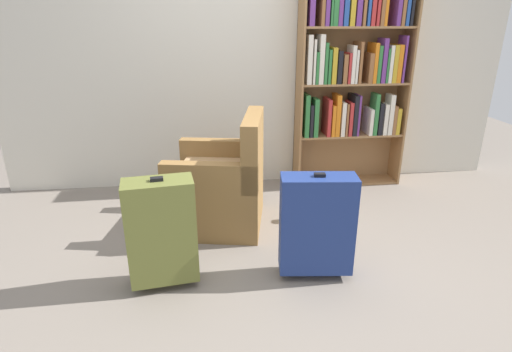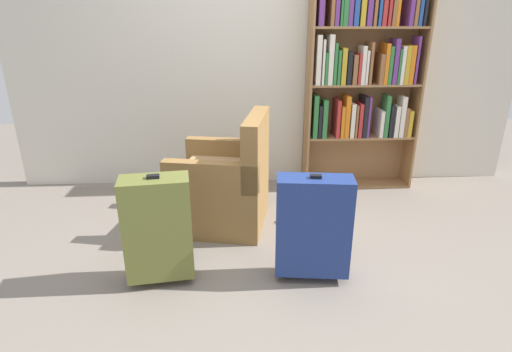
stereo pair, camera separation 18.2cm
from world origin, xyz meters
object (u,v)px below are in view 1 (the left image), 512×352
(bookshelf, at_px, (352,72))
(armchair, at_px, (222,187))
(suitcase_navy_blue, at_px, (317,224))
(suitcase_olive, at_px, (162,231))
(mug, at_px, (289,216))

(bookshelf, distance_m, armchair, 1.67)
(suitcase_navy_blue, distance_m, suitcase_olive, 0.95)
(armchair, xyz_separation_m, mug, (0.54, -0.04, -0.27))
(mug, bearing_deg, suitcase_navy_blue, -88.97)
(bookshelf, xyz_separation_m, suitcase_navy_blue, (-0.71, -1.56, -0.73))
(bookshelf, bearing_deg, suitcase_olive, -137.11)
(bookshelf, relative_size, armchair, 2.20)
(armchair, relative_size, suitcase_navy_blue, 1.27)
(armchair, distance_m, mug, 0.61)
(bookshelf, distance_m, suitcase_olive, 2.38)
(mug, relative_size, suitcase_navy_blue, 0.17)
(mug, bearing_deg, armchair, 175.95)
(bookshelf, xyz_separation_m, suitcase_olive, (-1.66, -1.54, -0.73))
(armchair, bearing_deg, suitcase_navy_blue, -55.18)
(bookshelf, relative_size, suitcase_navy_blue, 2.79)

